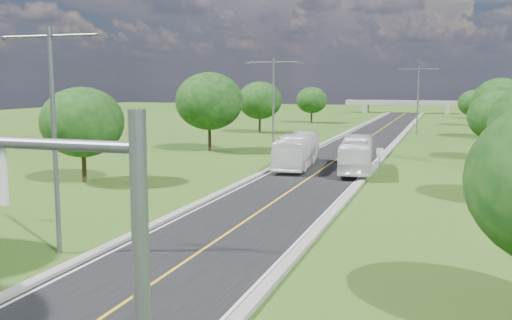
# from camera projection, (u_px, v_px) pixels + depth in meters

# --- Properties ---
(ground) EXTENTS (260.00, 260.00, 0.00)m
(ground) POSITION_uv_depth(u_px,v_px,m) (357.00, 146.00, 68.85)
(ground) COLOR #2A5116
(ground) RESTS_ON ground
(road) EXTENTS (8.00, 150.00, 0.06)m
(road) POSITION_uv_depth(u_px,v_px,m) (364.00, 141.00, 74.48)
(road) COLOR black
(road) RESTS_ON ground
(curb_left) EXTENTS (0.50, 150.00, 0.22)m
(curb_left) POSITION_uv_depth(u_px,v_px,m) (332.00, 140.00, 75.82)
(curb_left) COLOR gray
(curb_left) RESTS_ON ground
(curb_right) EXTENTS (0.50, 150.00, 0.22)m
(curb_right) POSITION_uv_depth(u_px,v_px,m) (397.00, 142.00, 73.12)
(curb_right) COLOR gray
(curb_right) RESTS_ON ground
(signal_mast) EXTENTS (8.54, 0.33, 7.20)m
(signal_mast) POSITION_uv_depth(u_px,v_px,m) (32.00, 242.00, 9.76)
(signal_mast) COLOR slate
(signal_mast) RESTS_ON ground
(speed_limit_sign) EXTENTS (0.55, 0.09, 2.40)m
(speed_limit_sign) POSITION_uv_depth(u_px,v_px,m) (380.00, 157.00, 46.32)
(speed_limit_sign) COLOR slate
(speed_limit_sign) RESTS_ON ground
(overpass) EXTENTS (30.00, 3.00, 3.20)m
(overpass) POSITION_uv_depth(u_px,v_px,m) (406.00, 104.00, 143.63)
(overpass) COLOR gray
(overpass) RESTS_ON ground
(streetlight_near_left) EXTENTS (5.90, 0.25, 10.00)m
(streetlight_near_left) POSITION_uv_depth(u_px,v_px,m) (54.00, 121.00, 24.90)
(streetlight_near_left) COLOR slate
(streetlight_near_left) RESTS_ON ground
(streetlight_mid_left) EXTENTS (5.90, 0.25, 10.00)m
(streetlight_mid_left) POSITION_uv_depth(u_px,v_px,m) (273.00, 100.00, 55.88)
(streetlight_mid_left) COLOR slate
(streetlight_mid_left) RESTS_ON ground
(streetlight_far_right) EXTENTS (5.90, 0.25, 10.00)m
(streetlight_far_right) POSITION_uv_depth(u_px,v_px,m) (418.00, 94.00, 83.05)
(streetlight_far_right) COLOR slate
(streetlight_far_right) RESTS_ON ground
(tree_lb) EXTENTS (6.30, 6.30, 7.33)m
(tree_lb) POSITION_uv_depth(u_px,v_px,m) (82.00, 122.00, 43.26)
(tree_lb) COLOR black
(tree_lb) RESTS_ON ground
(tree_lc) EXTENTS (7.56, 7.56, 8.79)m
(tree_lc) POSITION_uv_depth(u_px,v_px,m) (209.00, 101.00, 63.48)
(tree_lc) COLOR black
(tree_lc) RESTS_ON ground
(tree_ld) EXTENTS (6.72, 6.72, 7.82)m
(tree_ld) POSITION_uv_depth(u_px,v_px,m) (260.00, 100.00, 86.72)
(tree_ld) COLOR black
(tree_ld) RESTS_ON ground
(tree_le) EXTENTS (5.88, 5.88, 6.84)m
(tree_le) POSITION_uv_depth(u_px,v_px,m) (312.00, 100.00, 108.54)
(tree_le) COLOR black
(tree_le) RESTS_ON ground
(tree_rc) EXTENTS (5.88, 5.88, 6.84)m
(tree_rc) POSITION_uv_depth(u_px,v_px,m) (498.00, 116.00, 56.00)
(tree_rc) COLOR black
(tree_rc) RESTS_ON ground
(tree_rd) EXTENTS (7.14, 7.14, 8.30)m
(tree_rd) POSITION_uv_depth(u_px,v_px,m) (500.00, 100.00, 77.77)
(tree_rd) COLOR black
(tree_rd) RESTS_ON ground
(tree_re) EXTENTS (5.46, 5.46, 6.35)m
(tree_re) POSITION_uv_depth(u_px,v_px,m) (474.00, 103.00, 101.26)
(tree_re) COLOR black
(tree_re) RESTS_ON ground
(tree_rf) EXTENTS (6.30, 6.30, 7.33)m
(tree_rf) POSITION_uv_depth(u_px,v_px,m) (488.00, 97.00, 118.85)
(tree_rf) COLOR black
(tree_rf) RESTS_ON ground
(bus_outbound) EXTENTS (3.65, 10.77, 2.94)m
(bus_outbound) POSITION_uv_depth(u_px,v_px,m) (356.00, 155.00, 48.64)
(bus_outbound) COLOR white
(bus_outbound) RESTS_ON road
(bus_inbound) EXTENTS (3.37, 10.88, 2.98)m
(bus_inbound) POSITION_uv_depth(u_px,v_px,m) (297.00, 151.00, 51.19)
(bus_inbound) COLOR white
(bus_inbound) RESTS_ON road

